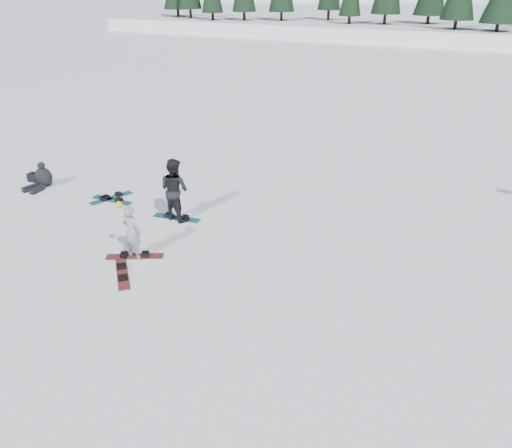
{
  "coord_description": "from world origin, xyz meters",
  "views": [
    {
      "loc": [
        6.57,
        -9.61,
        6.66
      ],
      "look_at": [
        1.61,
        0.41,
        1.1
      ],
      "focal_mm": 35.0,
      "sensor_mm": 36.0,
      "label": 1
    }
  ],
  "objects_px": {
    "gear_bag": "(35,177)",
    "snowboard_loose_b": "(123,274)",
    "snowboard_loose_a": "(111,198)",
    "snowboard_loose_c": "(112,200)",
    "snowboarder_woman": "(132,232)",
    "snowboarder_man": "(174,189)",
    "seated_rider": "(42,178)"
  },
  "relations": [
    {
      "from": "snowboarder_man",
      "to": "snowboard_loose_b",
      "type": "distance_m",
      "value": 3.47
    },
    {
      "from": "gear_bag",
      "to": "snowboarder_man",
      "type": "bearing_deg",
      "value": -2.82
    },
    {
      "from": "snowboarder_woman",
      "to": "snowboard_loose_b",
      "type": "height_order",
      "value": "snowboarder_woman"
    },
    {
      "from": "snowboard_loose_b",
      "to": "snowboarder_man",
      "type": "bearing_deg",
      "value": 147.39
    },
    {
      "from": "snowboard_loose_b",
      "to": "seated_rider",
      "type": "bearing_deg",
      "value": -161.34
    },
    {
      "from": "snowboarder_woman",
      "to": "snowboarder_man",
      "type": "distance_m",
      "value": 2.49
    },
    {
      "from": "snowboarder_man",
      "to": "snowboard_loose_b",
      "type": "bearing_deg",
      "value": 110.15
    },
    {
      "from": "gear_bag",
      "to": "snowboard_loose_a",
      "type": "distance_m",
      "value": 3.53
    },
    {
      "from": "snowboard_loose_a",
      "to": "snowboard_loose_c",
      "type": "xyz_separation_m",
      "value": [
        0.16,
        -0.13,
        0.0
      ]
    },
    {
      "from": "snowboard_loose_b",
      "to": "snowboard_loose_c",
      "type": "height_order",
      "value": "same"
    },
    {
      "from": "snowboard_loose_b",
      "to": "snowboarder_woman",
      "type": "bearing_deg",
      "value": 155.29
    },
    {
      "from": "snowboard_loose_a",
      "to": "snowboard_loose_c",
      "type": "relative_size",
      "value": 1.0
    },
    {
      "from": "seated_rider",
      "to": "gear_bag",
      "type": "xyz_separation_m",
      "value": [
        -0.7,
        0.26,
        -0.2
      ]
    },
    {
      "from": "seated_rider",
      "to": "gear_bag",
      "type": "relative_size",
      "value": 2.36
    },
    {
      "from": "snowboard_loose_b",
      "to": "snowboard_loose_c",
      "type": "relative_size",
      "value": 1.0
    },
    {
      "from": "snowboarder_man",
      "to": "snowboard_loose_c",
      "type": "height_order",
      "value": "snowboarder_man"
    },
    {
      "from": "gear_bag",
      "to": "seated_rider",
      "type": "bearing_deg",
      "value": -20.22
    },
    {
      "from": "snowboarder_woman",
      "to": "snowboard_loose_c",
      "type": "relative_size",
      "value": 1.08
    },
    {
      "from": "snowboard_loose_b",
      "to": "snowboard_loose_c",
      "type": "distance_m",
      "value": 4.79
    },
    {
      "from": "snowboarder_man",
      "to": "gear_bag",
      "type": "relative_size",
      "value": 4.27
    },
    {
      "from": "gear_bag",
      "to": "snowboard_loose_b",
      "type": "xyz_separation_m",
      "value": [
        7.0,
        -3.59,
        -0.14
      ]
    },
    {
      "from": "gear_bag",
      "to": "snowboard_loose_b",
      "type": "relative_size",
      "value": 0.3
    },
    {
      "from": "gear_bag",
      "to": "snowboard_loose_a",
      "type": "bearing_deg",
      "value": -0.08
    },
    {
      "from": "snowboarder_man",
      "to": "seated_rider",
      "type": "height_order",
      "value": "snowboarder_man"
    },
    {
      "from": "snowboarder_woman",
      "to": "snowboarder_man",
      "type": "xyz_separation_m",
      "value": [
        -0.35,
        2.45,
        0.21
      ]
    },
    {
      "from": "snowboard_loose_b",
      "to": "snowboard_loose_a",
      "type": "bearing_deg",
      "value": -179.37
    },
    {
      "from": "snowboarder_man",
      "to": "snowboard_loose_c",
      "type": "distance_m",
      "value": 2.86
    },
    {
      "from": "snowboarder_woman",
      "to": "seated_rider",
      "type": "height_order",
      "value": "snowboarder_woman"
    },
    {
      "from": "snowboarder_woman",
      "to": "snowboard_loose_b",
      "type": "xyz_separation_m",
      "value": [
        0.28,
        -0.83,
        -0.74
      ]
    },
    {
      "from": "snowboarder_man",
      "to": "snowboarder_woman",
      "type": "bearing_deg",
      "value": 107.38
    },
    {
      "from": "snowboard_loose_a",
      "to": "snowboarder_man",
      "type": "bearing_deg",
      "value": -76.42
    },
    {
      "from": "snowboarder_woman",
      "to": "gear_bag",
      "type": "height_order",
      "value": "snowboarder_woman"
    }
  ]
}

